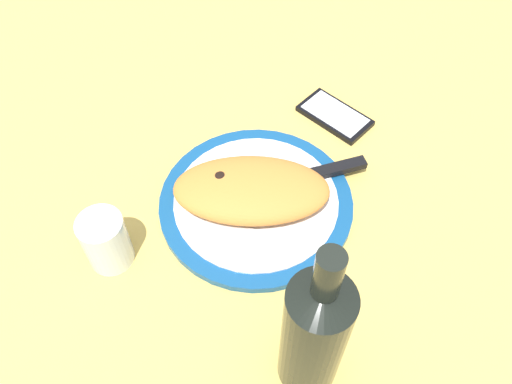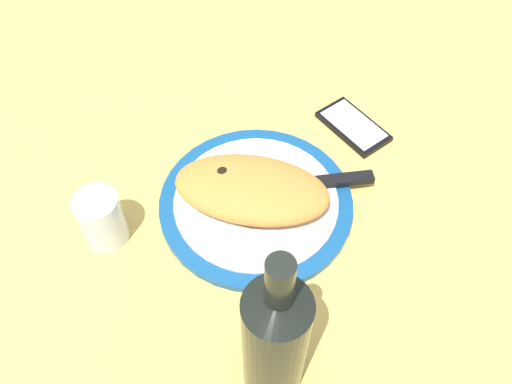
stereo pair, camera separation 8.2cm
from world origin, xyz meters
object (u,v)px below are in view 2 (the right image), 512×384
at_px(plate, 256,203).
at_px(fork, 257,236).
at_px(wine_bottle, 275,340).
at_px(smartphone, 353,126).
at_px(calzone, 252,189).
at_px(knife, 323,182).
at_px(water_glass, 103,222).

xyz_separation_m(plate, fork, (0.03, -0.06, 0.01)).
bearing_deg(plate, wine_bottle, -62.43).
distance_m(fork, smartphone, 0.29).
bearing_deg(calzone, fork, -60.51).
height_order(plate, smartphone, plate).
distance_m(plate, knife, 0.11).
bearing_deg(wine_bottle, knife, 97.02).
distance_m(knife, water_glass, 0.34).
distance_m(calzone, knife, 0.12).
relative_size(calzone, fork, 1.75).
relative_size(plate, fork, 2.03).
relative_size(fork, knife, 0.70).
distance_m(calzone, fork, 0.07).
xyz_separation_m(knife, wine_bottle, (0.04, -0.31, 0.10)).
xyz_separation_m(plate, smartphone, (0.09, 0.22, -0.00)).
height_order(calzone, smartphone, calzone).
bearing_deg(calzone, wine_bottle, -61.03).
height_order(knife, smartphone, knife).
bearing_deg(wine_bottle, plate, 117.57).
xyz_separation_m(calzone, smartphone, (0.10, 0.22, -0.03)).
bearing_deg(water_glass, fork, 20.21).
height_order(smartphone, wine_bottle, wine_bottle).
xyz_separation_m(fork, knife, (0.06, 0.13, 0.00)).
distance_m(knife, smartphone, 0.15).
bearing_deg(wine_bottle, smartphone, 93.78).
height_order(plate, wine_bottle, wine_bottle).
distance_m(calzone, wine_bottle, 0.28).
distance_m(plate, calzone, 0.03).
distance_m(smartphone, water_glass, 0.46).
xyz_separation_m(fork, wine_bottle, (0.10, -0.18, 0.10)).
relative_size(knife, smartphone, 1.48).
bearing_deg(fork, water_glass, -159.79).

